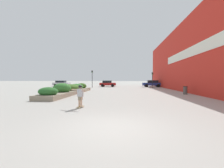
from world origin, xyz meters
TOP-DOWN VIEW (x-y plane):
  - ground_plane at (0.00, 0.00)m, footprint 300.00×300.00m
  - building_wall_right at (8.76, 17.48)m, footprint 0.67×43.43m
  - planter_box at (-6.17, 12.13)m, footprint 2.15×12.69m
  - skateboard at (-2.28, 3.59)m, footprint 0.35×0.65m
  - skateboarder at (-2.28, 3.59)m, footprint 1.21×0.45m
  - trash_bin at (7.47, 12.74)m, footprint 0.47×0.47m
  - car_leftmost at (6.68, 29.92)m, footprint 4.29×1.86m
  - car_center_left at (-15.36, 30.53)m, footprint 3.96×2.00m
  - car_center_right at (18.25, 30.17)m, footprint 4.69×1.86m
  - car_rightmost at (-3.72, 30.30)m, footprint 3.83×1.99m
  - traffic_light_left at (-6.67, 26.49)m, footprint 0.28×0.30m
  - traffic_light_right at (6.19, 26.82)m, footprint 0.28×0.30m

SIDE VIEW (x-z plane):
  - ground_plane at x=0.00m, z-range 0.00..0.00m
  - skateboard at x=-2.28m, z-range 0.02..0.11m
  - trash_bin at x=7.47m, z-range 0.00..0.94m
  - planter_box at x=-6.17m, z-range -0.16..1.21m
  - car_center_left at x=-15.36m, z-range 0.05..1.50m
  - car_rightmost at x=-3.72m, z-range 0.04..1.52m
  - car_leftmost at x=6.68m, z-range 0.04..1.61m
  - car_center_right at x=18.25m, z-range 0.05..1.68m
  - skateboarder at x=-2.28m, z-range 0.23..1.56m
  - traffic_light_right at x=6.19m, z-range 0.60..3.83m
  - traffic_light_left at x=-6.67m, z-range 0.65..4.31m
  - building_wall_right at x=8.76m, z-range 0.00..9.94m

